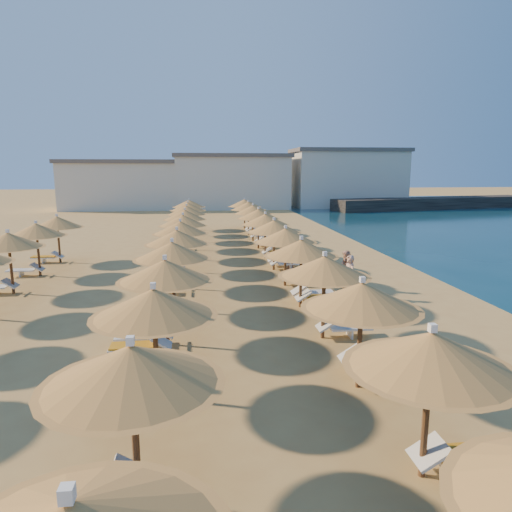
{
  "coord_description": "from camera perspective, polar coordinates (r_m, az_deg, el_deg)",
  "views": [
    {
      "loc": [
        -1.4,
        -16.9,
        5.33
      ],
      "look_at": [
        1.06,
        4.0,
        1.3
      ],
      "focal_mm": 32.0,
      "sensor_mm": 36.0,
      "label": 1
    }
  ],
  "objects": [
    {
      "name": "loungers",
      "position": [
        21.86,
        -7.12,
        -2.43
      ],
      "size": [
        15.13,
        37.69,
        0.66
      ],
      "color": "white",
      "rests_on": "ground"
    },
    {
      "name": "ground",
      "position": [
        17.78,
        -1.9,
        -6.61
      ],
      "size": [
        220.0,
        220.0,
        0.0
      ],
      "primitive_type": "plane",
      "color": "tan",
      "rests_on": "ground"
    },
    {
      "name": "beachgoer_a",
      "position": [
        19.38,
        11.55,
        -2.57
      ],
      "size": [
        0.58,
        0.75,
        1.83
      ],
      "primitive_type": "imported",
      "rotation": [
        0.0,
        0.0,
        -1.34
      ],
      "color": "tan",
      "rests_on": "ground"
    },
    {
      "name": "hotel_blocks",
      "position": [
        63.76,
        -1.51,
        9.38
      ],
      "size": [
        46.73,
        8.79,
        8.1
      ],
      "color": "beige",
      "rests_on": "ground"
    },
    {
      "name": "jetty",
      "position": [
        67.03,
        21.48,
        6.18
      ],
      "size": [
        30.16,
        10.35,
        1.5
      ],
      "primitive_type": "cube",
      "rotation": [
        0.0,
        0.0,
        0.22
      ],
      "color": "black",
      "rests_on": "ground"
    },
    {
      "name": "parasol_row_west",
      "position": [
        22.19,
        -9.63,
        2.84
      ],
      "size": [
        2.92,
        39.99,
        2.81
      ],
      "color": "brown",
      "rests_on": "ground"
    },
    {
      "name": "parasol_row_east",
      "position": [
        22.47,
        2.93,
        3.08
      ],
      "size": [
        2.92,
        39.99,
        2.81
      ],
      "color": "brown",
      "rests_on": "ground"
    },
    {
      "name": "beachgoer_c",
      "position": [
        24.33,
        4.27,
        0.12
      ],
      "size": [
        1.01,
        0.89,
        1.63
      ],
      "primitive_type": "imported",
      "rotation": [
        0.0,
        0.0,
        -0.63
      ],
      "color": "tan",
      "rests_on": "ground"
    },
    {
      "name": "beachgoer_b",
      "position": [
        20.64,
        11.18,
        -1.79
      ],
      "size": [
        0.83,
        0.98,
        1.78
      ],
      "primitive_type": "imported",
      "rotation": [
        0.0,
        0.0,
        -1.37
      ],
      "color": "tan",
      "rests_on": "ground"
    }
  ]
}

